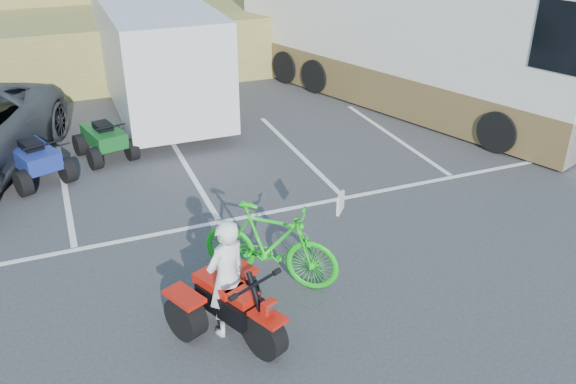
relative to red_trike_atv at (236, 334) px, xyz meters
name	(u,v)px	position (x,y,z in m)	size (l,w,h in m)	color
ground	(261,291)	(0.69, 0.85, 0.00)	(100.00, 100.00, 0.00)	#353537
parking_stripes	(237,180)	(1.55, 4.92, 0.00)	(28.00, 5.16, 0.01)	white
grass_embankment	(117,19)	(0.69, 16.33, 1.42)	(40.00, 8.50, 3.10)	olive
red_trike_atv	(236,334)	(0.00, 0.00, 0.00)	(1.34, 1.79, 1.16)	#BB160A
rider	(227,278)	(-0.06, 0.14, 0.92)	(0.67, 0.44, 1.84)	white
green_dirt_bike	(270,244)	(0.94, 1.08, 0.70)	(0.66, 2.32, 1.40)	#14BF19
cargo_trailer	(158,55)	(0.94, 9.94, 1.65)	(2.63, 6.53, 3.04)	silver
rv_motorhome	(407,41)	(7.84, 8.32, 1.79)	(6.70, 11.73, 4.11)	silver
quad_atv_blue	(38,180)	(-2.54, 6.53, 0.00)	(1.19, 1.60, 1.04)	navy
quad_atv_green	(107,157)	(-0.96, 7.26, 0.00)	(1.11, 1.49, 0.97)	#13531D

